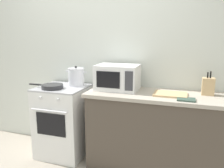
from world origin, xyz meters
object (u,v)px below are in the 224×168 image
at_px(microwave, 118,77).
at_px(knife_block, 208,86).
at_px(stock_pot, 76,77).
at_px(cutting_board, 170,94).
at_px(oven_mitt, 186,99).
at_px(frying_pan, 52,86).
at_px(stove, 64,121).

height_order(microwave, knife_block, microwave).
xyz_separation_m(stock_pot, cutting_board, (1.21, -0.12, -0.11)).
relative_size(knife_block, oven_mitt, 1.47).
height_order(frying_pan, microwave, microwave).
xyz_separation_m(frying_pan, cutting_board, (1.42, 0.13, -0.02)).
relative_size(stove, knife_block, 3.48).
distance_m(frying_pan, microwave, 0.82).
bearing_deg(cutting_board, microwave, 172.99).
bearing_deg(knife_block, stove, -175.37).
xyz_separation_m(knife_block, oven_mitt, (-0.22, -0.30, -0.09)).
relative_size(frying_pan, cutting_board, 1.30).
bearing_deg(stove, knife_block, 4.63).
bearing_deg(stock_pot, stove, -139.57).
relative_size(stove, microwave, 1.84).
bearing_deg(stove, microwave, 6.29).
bearing_deg(oven_mitt, knife_block, 53.58).
height_order(stove, knife_block, knife_block).
bearing_deg(stock_pot, oven_mitt, -11.48).
xyz_separation_m(microwave, knife_block, (1.03, 0.06, -0.05)).
xyz_separation_m(stove, cutting_board, (1.35, 0.00, 0.47)).
bearing_deg(cutting_board, stove, -179.95).
bearing_deg(stove, frying_pan, -118.56).
bearing_deg(knife_block, stock_pot, -179.30).
xyz_separation_m(stove, stock_pot, (0.14, 0.12, 0.58)).
xyz_separation_m(stove, microwave, (0.72, 0.08, 0.61)).
bearing_deg(oven_mitt, microwave, 163.51).
height_order(stove, stock_pot, stock_pot).
xyz_separation_m(stock_pot, frying_pan, (-0.21, -0.25, -0.09)).
relative_size(microwave, knife_block, 1.89).
height_order(microwave, cutting_board, microwave).
distance_m(stock_pot, frying_pan, 0.34).
bearing_deg(microwave, knife_block, 3.46).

